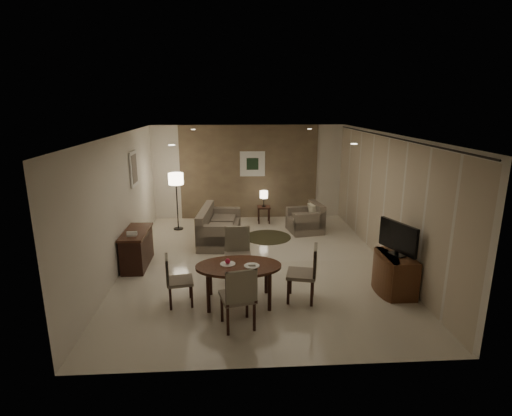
{
  "coord_description": "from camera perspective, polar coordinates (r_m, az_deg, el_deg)",
  "views": [
    {
      "loc": [
        -0.5,
        -7.92,
        3.31
      ],
      "look_at": [
        0.0,
        0.2,
        1.15
      ],
      "focal_mm": 28.0,
      "sensor_mm": 36.0,
      "label": 1
    }
  ],
  "objects": [
    {
      "name": "room_shell",
      "position": [
        8.57,
        -0.08,
        1.64
      ],
      "size": [
        5.5,
        7.0,
        2.7
      ],
      "color": "beige",
      "rests_on": "ground"
    },
    {
      "name": "taupe_accent",
      "position": [
        11.59,
        -1.01,
        5.12
      ],
      "size": [
        3.96,
        0.03,
        2.7
      ],
      "primitive_type": "cube",
      "color": "#78664A",
      "rests_on": "wall_back"
    },
    {
      "name": "curtain_wall",
      "position": [
        8.77,
        17.85,
        1.02
      ],
      "size": [
        0.08,
        6.7,
        2.58
      ],
      "primitive_type": null,
      "color": "beige",
      "rests_on": "wall_right"
    },
    {
      "name": "curtain_rod",
      "position": [
        8.57,
        18.55,
        9.62
      ],
      "size": [
        0.03,
        6.8,
        0.03
      ],
      "primitive_type": "cylinder",
      "rotation": [
        1.57,
        0.0,
        0.0
      ],
      "color": "black",
      "rests_on": "wall_right"
    },
    {
      "name": "art_back_frame",
      "position": [
        11.53,
        -0.51,
        6.33
      ],
      "size": [
        0.72,
        0.03,
        0.72
      ],
      "primitive_type": "cube",
      "color": "silver",
      "rests_on": "wall_back"
    },
    {
      "name": "art_back_canvas",
      "position": [
        11.51,
        -0.5,
        6.32
      ],
      "size": [
        0.34,
        0.01,
        0.34
      ],
      "primitive_type": "cube",
      "color": "black",
      "rests_on": "wall_back"
    },
    {
      "name": "art_left_frame",
      "position": [
        9.5,
        -17.07,
        5.37
      ],
      "size": [
        0.03,
        0.6,
        0.8
      ],
      "primitive_type": "cube",
      "color": "silver",
      "rests_on": "wall_left"
    },
    {
      "name": "art_left_canvas",
      "position": [
        9.5,
        -16.98,
        5.37
      ],
      "size": [
        0.01,
        0.46,
        0.64
      ],
      "primitive_type": "cube",
      "color": "gray",
      "rests_on": "wall_left"
    },
    {
      "name": "downlight_nl",
      "position": [
        6.22,
        -11.96,
        8.78
      ],
      "size": [
        0.1,
        0.1,
        0.01
      ],
      "primitive_type": "cylinder",
      "color": "white",
      "rests_on": "ceiling"
    },
    {
      "name": "downlight_nr",
      "position": [
        6.44,
        13.82,
        8.88
      ],
      "size": [
        0.1,
        0.1,
        0.01
      ],
      "primitive_type": "cylinder",
      "color": "white",
      "rests_on": "ceiling"
    },
    {
      "name": "downlight_fl",
      "position": [
        9.78,
        -8.96,
        11.02
      ],
      "size": [
        0.1,
        0.1,
        0.01
      ],
      "primitive_type": "cylinder",
      "color": "white",
      "rests_on": "ceiling"
    },
    {
      "name": "downlight_fr",
      "position": [
        9.93,
        7.66,
        11.12
      ],
      "size": [
        0.1,
        0.1,
        0.01
      ],
      "primitive_type": "cylinder",
      "color": "white",
      "rests_on": "ceiling"
    },
    {
      "name": "console_desk",
      "position": [
        8.68,
        -16.63,
        -5.55
      ],
      "size": [
        0.48,
        1.2,
        0.75
      ],
      "primitive_type": null,
      "color": "#4B2718",
      "rests_on": "floor"
    },
    {
      "name": "telephone",
      "position": [
        8.27,
        -17.3,
        -3.51
      ],
      "size": [
        0.2,
        0.14,
        0.09
      ],
      "primitive_type": null,
      "color": "white",
      "rests_on": "console_desk"
    },
    {
      "name": "tv_cabinet",
      "position": [
        7.64,
        19.33,
        -8.8
      ],
      "size": [
        0.48,
        0.9,
        0.7
      ],
      "primitive_type": null,
      "color": "#5A2B1B",
      "rests_on": "floor"
    },
    {
      "name": "flat_tv",
      "position": [
        7.4,
        19.63,
        -4.05
      ],
      "size": [
        0.36,
        0.85,
        0.6
      ],
      "primitive_type": null,
      "rotation": [
        0.0,
        0.0,
        0.35
      ],
      "color": "black",
      "rests_on": "tv_cabinet"
    },
    {
      "name": "dining_table",
      "position": [
        6.87,
        -2.48,
        -10.78
      ],
      "size": [
        1.44,
        0.9,
        0.67
      ],
      "primitive_type": null,
      "color": "#4B2718",
      "rests_on": "floor"
    },
    {
      "name": "chair_near",
      "position": [
        6.13,
        -2.65,
        -12.43
      ],
      "size": [
        0.59,
        0.59,
        1.0
      ],
      "primitive_type": null,
      "rotation": [
        0.0,
        0.0,
        3.38
      ],
      "color": "gray",
      "rests_on": "floor"
    },
    {
      "name": "chair_far",
      "position": [
        7.54,
        -2.6,
        -6.92
      ],
      "size": [
        0.51,
        0.51,
        1.03
      ],
      "primitive_type": null,
      "rotation": [
        0.0,
        0.0,
        0.02
      ],
      "color": "gray",
      "rests_on": "floor"
    },
    {
      "name": "chair_left",
      "position": [
        6.89,
        -10.8,
        -10.11
      ],
      "size": [
        0.48,
        0.48,
        0.86
      ],
      "primitive_type": null,
      "rotation": [
        0.0,
        0.0,
        1.74
      ],
      "color": "gray",
      "rests_on": "floor"
    },
    {
      "name": "chair_right",
      "position": [
        6.92,
        6.47,
        -9.26
      ],
      "size": [
        0.57,
        0.57,
        0.98
      ],
      "primitive_type": null,
      "rotation": [
        0.0,
        0.0,
        -1.81
      ],
      "color": "gray",
      "rests_on": "floor"
    },
    {
      "name": "plate_a",
      "position": [
        6.77,
        -4.06,
        -7.99
      ],
      "size": [
        0.26,
        0.26,
        0.02
      ],
      "primitive_type": "cylinder",
      "color": "white",
      "rests_on": "dining_table"
    },
    {
      "name": "plate_b",
      "position": [
        6.69,
        -0.6,
        -8.26
      ],
      "size": [
        0.26,
        0.26,
        0.02
      ],
      "primitive_type": "cylinder",
      "color": "white",
      "rests_on": "dining_table"
    },
    {
      "name": "fruit_apple",
      "position": [
        6.75,
        -4.07,
        -7.57
      ],
      "size": [
        0.09,
        0.09,
        0.09
      ],
      "primitive_type": "sphere",
      "color": "#B01432",
      "rests_on": "plate_a"
    },
    {
      "name": "napkin",
      "position": [
        6.68,
        -0.6,
        -8.07
      ],
      "size": [
        0.12,
        0.08,
        0.03
      ],
      "primitive_type": "cube",
      "color": "white",
      "rests_on": "plate_b"
    },
    {
      "name": "round_rug",
      "position": [
        10.14,
        1.7,
        -4.17
      ],
      "size": [
        1.17,
        1.17,
        0.01
      ],
      "primitive_type": "cylinder",
      "color": "#3D3922",
      "rests_on": "floor"
    },
    {
      "name": "sofa",
      "position": [
        9.77,
        -5.22,
        -2.45
      ],
      "size": [
        1.84,
        1.05,
        0.83
      ],
      "primitive_type": null,
      "rotation": [
        0.0,
        0.0,
        1.47
      ],
      "color": "gray",
      "rests_on": "floor"
    },
    {
      "name": "armchair",
      "position": [
        10.54,
        7.03,
        -1.39
      ],
      "size": [
        0.93,
        0.97,
        0.76
      ],
      "primitive_type": null,
      "rotation": [
        0.0,
        0.0,
        -1.41
      ],
      "color": "gray",
      "rests_on": "floor"
    },
    {
      "name": "side_table",
      "position": [
        11.31,
        1.11,
        -0.93
      ],
      "size": [
        0.37,
        0.37,
        0.47
      ],
      "primitive_type": null,
      "color": "black",
      "rests_on": "floor"
    },
    {
      "name": "table_lamp",
      "position": [
        11.18,
        1.12,
        1.45
      ],
      "size": [
        0.22,
        0.22,
        0.5
      ],
      "primitive_type": null,
      "color": "#FFEAC1",
      "rests_on": "side_table"
    },
    {
      "name": "floor_lamp",
      "position": [
        10.77,
        -11.22,
        0.9
      ],
      "size": [
        0.39,
        0.39,
        1.53
      ],
      "primitive_type": null,
      "color": "#FFE5B7",
      "rests_on": "floor"
    }
  ]
}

